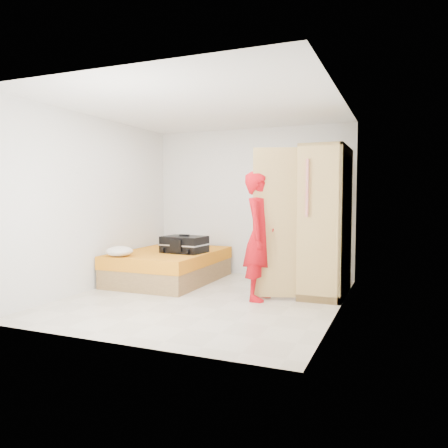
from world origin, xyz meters
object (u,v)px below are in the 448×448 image
at_px(suitcase, 184,244).
at_px(round_cushion, 120,251).
at_px(person, 260,236).
at_px(wardrobe, 322,225).
at_px(bed, 170,266).

height_order(suitcase, round_cushion, suitcase).
distance_m(person, suitcase, 1.60).
xyz_separation_m(wardrobe, round_cushion, (-2.89, -0.78, -0.42)).
height_order(bed, round_cushion, round_cushion).
bearing_deg(bed, suitcase, -12.35).
bearing_deg(person, wardrobe, -52.46).
xyz_separation_m(bed, person, (1.77, -0.66, 0.62)).
relative_size(wardrobe, suitcase, 2.91).
xyz_separation_m(bed, wardrobe, (2.50, -0.05, 0.75)).
relative_size(person, round_cushion, 4.32).
bearing_deg(bed, wardrobe, -1.22).
bearing_deg(round_cushion, suitcase, 47.75).
bearing_deg(suitcase, round_cushion, -127.08).
distance_m(suitcase, round_cushion, 1.04).
bearing_deg(suitcase, wardrobe, 5.54).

